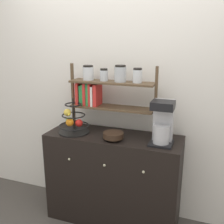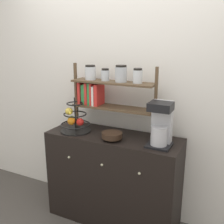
{
  "view_description": "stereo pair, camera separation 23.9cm",
  "coord_description": "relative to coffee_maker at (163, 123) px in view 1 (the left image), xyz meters",
  "views": [
    {
      "loc": [
        0.78,
        -1.94,
        1.77
      ],
      "look_at": [
        -0.01,
        0.22,
        1.13
      ],
      "focal_mm": 42.0,
      "sensor_mm": 36.0,
      "label": 1
    },
    {
      "loc": [
        1.0,
        -1.85,
        1.77
      ],
      "look_at": [
        -0.01,
        0.22,
        1.13
      ],
      "focal_mm": 42.0,
      "sensor_mm": 36.0,
      "label": 2
    }
  ],
  "objects": [
    {
      "name": "fruit_stand",
      "position": [
        -0.85,
        -0.02,
        -0.08
      ],
      "size": [
        0.29,
        0.29,
        0.34
      ],
      "color": "black",
      "rests_on": "sideboard"
    },
    {
      "name": "shelf_hutch",
      "position": [
        -0.58,
        0.12,
        0.23
      ],
      "size": [
        0.85,
        0.2,
        0.65
      ],
      "color": "brown",
      "rests_on": "sideboard"
    },
    {
      "name": "sideboard",
      "position": [
        -0.46,
        0.03,
        -0.64
      ],
      "size": [
        1.27,
        0.47,
        0.9
      ],
      "color": "black",
      "rests_on": "ground_plane"
    },
    {
      "name": "wooden_bowl",
      "position": [
        -0.42,
        -0.07,
        -0.15
      ],
      "size": [
        0.19,
        0.19,
        0.07
      ],
      "color": "black",
      "rests_on": "sideboard"
    },
    {
      "name": "wall_back",
      "position": [
        -0.46,
        0.3,
        0.21
      ],
      "size": [
        7.0,
        0.05,
        2.6
      ],
      "primitive_type": "cube",
      "color": "silver",
      "rests_on": "ground_plane"
    },
    {
      "name": "coffee_maker",
      "position": [
        0.0,
        0.0,
        0.0
      ],
      "size": [
        0.2,
        0.21,
        0.38
      ],
      "color": "black",
      "rests_on": "sideboard"
    }
  ]
}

